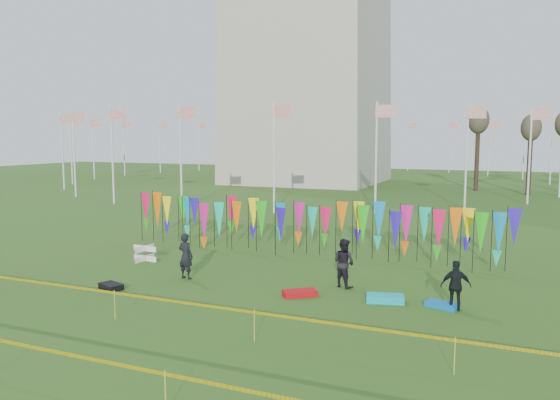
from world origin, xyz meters
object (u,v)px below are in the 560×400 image
at_px(kite_bag_turquoise, 385,299).
at_px(kite_bag_black, 111,286).
at_px(person_mid, 344,263).
at_px(person_right, 456,286).
at_px(kite_bag_red, 300,293).
at_px(box_kite, 145,253).
at_px(person_left, 186,256).
at_px(kite_bag_teal, 442,305).

relative_size(kite_bag_turquoise, kite_bag_black, 1.36).
relative_size(person_mid, person_right, 1.11).
distance_m(person_mid, kite_bag_red, 2.19).
relative_size(box_kite, kite_bag_red, 0.61).
distance_m(person_left, kite_bag_red, 5.01).
bearing_deg(person_left, box_kite, -21.31).
height_order(person_right, kite_bag_red, person_right).
distance_m(person_right, kite_bag_black, 11.99).
xyz_separation_m(kite_bag_turquoise, kite_bag_black, (-9.49, -2.36, -0.02)).
bearing_deg(person_mid, kite_bag_teal, -172.81).
bearing_deg(kite_bag_teal, person_left, -179.24).
distance_m(box_kite, kite_bag_teal, 13.06).
bearing_deg(person_mid, kite_bag_turquoise, 169.97).
bearing_deg(kite_bag_teal, kite_bag_turquoise, -176.67).
distance_m(person_left, kite_bag_black, 2.99).
relative_size(box_kite, kite_bag_teal, 0.71).
xyz_separation_m(person_mid, kite_bag_teal, (3.64, -1.16, -0.81)).
height_order(kite_bag_red, kite_bag_teal, kite_bag_red).
height_order(box_kite, kite_bag_black, box_kite).
distance_m(person_left, person_mid, 6.12).
distance_m(kite_bag_black, kite_bag_teal, 11.58).
bearing_deg(kite_bag_teal, kite_bag_black, -167.73).
bearing_deg(kite_bag_red, person_left, 174.70).
relative_size(box_kite, person_mid, 0.40).
distance_m(person_left, kite_bag_turquoise, 7.84).
distance_m(box_kite, person_right, 13.49).
bearing_deg(kite_bag_turquoise, kite_bag_black, -166.06).
distance_m(person_left, kite_bag_teal, 9.66).
xyz_separation_m(person_right, kite_bag_red, (-5.12, -0.48, -0.70)).
bearing_deg(person_right, kite_bag_teal, -28.98).
distance_m(person_mid, person_right, 4.26).
height_order(box_kite, person_mid, person_mid).
distance_m(person_right, kite_bag_teal, 0.83).
bearing_deg(kite_bag_red, person_right, 5.34).
bearing_deg(kite_bag_turquoise, kite_bag_red, -170.55).
height_order(box_kite, kite_bag_turquoise, box_kite).
relative_size(box_kite, kite_bag_turquoise, 0.58).
distance_m(person_mid, kite_bag_teal, 3.91).
relative_size(box_kite, person_right, 0.44).
bearing_deg(kite_bag_teal, kite_bag_red, -172.91).
distance_m(person_left, person_right, 10.05).
xyz_separation_m(person_right, kite_bag_turquoise, (-2.24, 0.00, -0.69)).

